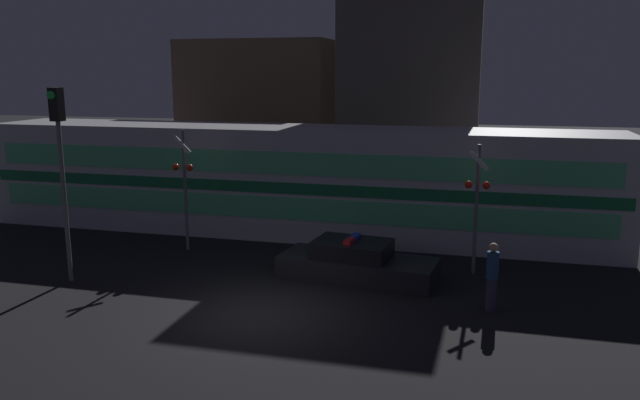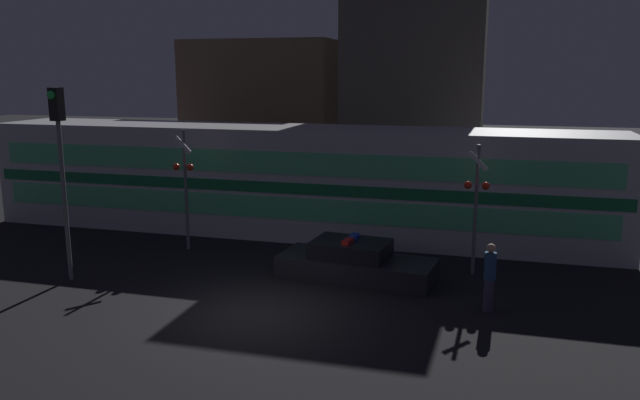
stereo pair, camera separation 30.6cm
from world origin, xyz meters
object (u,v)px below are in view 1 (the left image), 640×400
crossing_signal_near (477,200)px  traffic_light_corner (60,147)px  train (290,180)px  police_car (356,263)px  pedestrian (492,276)px

crossing_signal_near → traffic_light_corner: bearing=-162.4°
train → police_car: (3.42, -4.62, -1.51)m
pedestrian → crossing_signal_near: crossing_signal_near is taller
police_car → traffic_light_corner: bearing=-157.1°
train → crossing_signal_near: 7.51m
traffic_light_corner → train: bearing=57.4°
train → traffic_light_corner: bearing=-122.6°
train → traffic_light_corner: traffic_light_corner is taller
police_car → pedestrian: bearing=-16.8°
train → police_car: size_ratio=4.96×
traffic_light_corner → crossing_signal_near: bearing=17.6°
crossing_signal_near → traffic_light_corner: traffic_light_corner is taller
police_car → crossing_signal_near: bearing=26.9°
pedestrian → traffic_light_corner: traffic_light_corner is taller
police_car → crossing_signal_near: 3.92m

